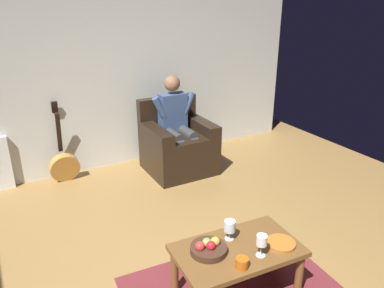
{
  "coord_description": "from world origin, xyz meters",
  "views": [
    {
      "loc": [
        1.17,
        1.74,
        2.18
      ],
      "look_at": [
        -0.55,
        -1.34,
        0.78
      ],
      "focal_mm": 35.19,
      "sensor_mm": 36.0,
      "label": 1
    }
  ],
  "objects_px": {
    "candle_jar": "(242,263)",
    "armchair": "(178,146)",
    "guitar": "(64,164)",
    "wine_glass_far": "(262,242)",
    "decorative_dish": "(281,243)",
    "fruit_bowl": "(209,248)",
    "wine_glass_near": "(230,227)",
    "coffee_table": "(237,256)",
    "person_seated": "(177,121)"
  },
  "relations": [
    {
      "from": "candle_jar",
      "to": "armchair",
      "type": "bearing_deg",
      "value": -107.17
    },
    {
      "from": "armchair",
      "to": "guitar",
      "type": "bearing_deg",
      "value": -15.63
    },
    {
      "from": "wine_glass_far",
      "to": "decorative_dish",
      "type": "height_order",
      "value": "wine_glass_far"
    },
    {
      "from": "guitar",
      "to": "decorative_dish",
      "type": "bearing_deg",
      "value": 110.62
    },
    {
      "from": "armchair",
      "to": "candle_jar",
      "type": "relative_size",
      "value": 10.17
    },
    {
      "from": "guitar",
      "to": "candle_jar",
      "type": "distance_m",
      "value": 2.91
    },
    {
      "from": "armchair",
      "to": "fruit_bowl",
      "type": "bearing_deg",
      "value": 68.71
    },
    {
      "from": "armchair",
      "to": "wine_glass_near",
      "type": "xyz_separation_m",
      "value": [
        0.64,
        2.12,
        0.2
      ]
    },
    {
      "from": "fruit_bowl",
      "to": "candle_jar",
      "type": "height_order",
      "value": "fruit_bowl"
    },
    {
      "from": "guitar",
      "to": "fruit_bowl",
      "type": "relative_size",
      "value": 3.7
    },
    {
      "from": "armchair",
      "to": "coffee_table",
      "type": "distance_m",
      "value": 2.34
    },
    {
      "from": "coffee_table",
      "to": "decorative_dish",
      "type": "height_order",
      "value": "decorative_dish"
    },
    {
      "from": "guitar",
      "to": "fruit_bowl",
      "type": "distance_m",
      "value": 2.64
    },
    {
      "from": "armchair",
      "to": "person_seated",
      "type": "distance_m",
      "value": 0.33
    },
    {
      "from": "wine_glass_far",
      "to": "decorative_dish",
      "type": "distance_m",
      "value": 0.24
    },
    {
      "from": "armchair",
      "to": "coffee_table",
      "type": "relative_size",
      "value": 0.96
    },
    {
      "from": "wine_glass_near",
      "to": "fruit_bowl",
      "type": "bearing_deg",
      "value": 14.6
    },
    {
      "from": "decorative_dish",
      "to": "guitar",
      "type": "bearing_deg",
      "value": -69.38
    },
    {
      "from": "person_seated",
      "to": "fruit_bowl",
      "type": "xyz_separation_m",
      "value": [
        0.86,
        2.18,
        -0.2
      ]
    },
    {
      "from": "coffee_table",
      "to": "candle_jar",
      "type": "height_order",
      "value": "candle_jar"
    },
    {
      "from": "coffee_table",
      "to": "candle_jar",
      "type": "distance_m",
      "value": 0.24
    },
    {
      "from": "armchair",
      "to": "wine_glass_far",
      "type": "relative_size",
      "value": 5.46
    },
    {
      "from": "guitar",
      "to": "candle_jar",
      "type": "xyz_separation_m",
      "value": [
        -0.63,
        2.83,
        0.25
      ]
    },
    {
      "from": "armchair",
      "to": "coffee_table",
      "type": "bearing_deg",
      "value": 74.19
    },
    {
      "from": "wine_glass_far",
      "to": "candle_jar",
      "type": "height_order",
      "value": "wine_glass_far"
    },
    {
      "from": "armchair",
      "to": "wine_glass_near",
      "type": "distance_m",
      "value": 2.22
    },
    {
      "from": "guitar",
      "to": "wine_glass_far",
      "type": "relative_size",
      "value": 5.88
    },
    {
      "from": "armchair",
      "to": "decorative_dish",
      "type": "relative_size",
      "value": 4.24
    },
    {
      "from": "decorative_dish",
      "to": "coffee_table",
      "type": "bearing_deg",
      "value": -21.81
    },
    {
      "from": "guitar",
      "to": "decorative_dish",
      "type": "distance_m",
      "value": 2.96
    },
    {
      "from": "wine_glass_near",
      "to": "fruit_bowl",
      "type": "height_order",
      "value": "wine_glass_near"
    },
    {
      "from": "person_seated",
      "to": "guitar",
      "type": "xyz_separation_m",
      "value": [
        1.38,
        -0.39,
        -0.45
      ]
    },
    {
      "from": "person_seated",
      "to": "wine_glass_far",
      "type": "distance_m",
      "value": 2.47
    },
    {
      "from": "person_seated",
      "to": "wine_glass_near",
      "type": "xyz_separation_m",
      "value": [
        0.64,
        2.13,
        -0.13
      ]
    },
    {
      "from": "coffee_table",
      "to": "wine_glass_near",
      "type": "relative_size",
      "value": 6.1
    },
    {
      "from": "guitar",
      "to": "wine_glass_far",
      "type": "xyz_separation_m",
      "value": [
        -0.83,
        2.79,
        0.33
      ]
    },
    {
      "from": "armchair",
      "to": "decorative_dish",
      "type": "height_order",
      "value": "armchair"
    },
    {
      "from": "person_seated",
      "to": "candle_jar",
      "type": "relative_size",
      "value": 13.56
    },
    {
      "from": "coffee_table",
      "to": "wine_glass_near",
      "type": "bearing_deg",
      "value": -94.73
    },
    {
      "from": "coffee_table",
      "to": "guitar",
      "type": "height_order",
      "value": "guitar"
    },
    {
      "from": "armchair",
      "to": "candle_jar",
      "type": "xyz_separation_m",
      "value": [
        0.75,
        2.43,
        0.14
      ]
    },
    {
      "from": "armchair",
      "to": "candle_jar",
      "type": "height_order",
      "value": "armchair"
    },
    {
      "from": "person_seated",
      "to": "fruit_bowl",
      "type": "relative_size",
      "value": 4.58
    },
    {
      "from": "armchair",
      "to": "decorative_dish",
      "type": "bearing_deg",
      "value": 82.11
    },
    {
      "from": "wine_glass_near",
      "to": "armchair",
      "type": "bearing_deg",
      "value": -106.82
    },
    {
      "from": "wine_glass_near",
      "to": "person_seated",
      "type": "bearing_deg",
      "value": -106.76
    },
    {
      "from": "wine_glass_far",
      "to": "coffee_table",
      "type": "bearing_deg",
      "value": -57.88
    },
    {
      "from": "wine_glass_near",
      "to": "fruit_bowl",
      "type": "relative_size",
      "value": 0.59
    },
    {
      "from": "person_seated",
      "to": "wine_glass_near",
      "type": "distance_m",
      "value": 2.22
    },
    {
      "from": "coffee_table",
      "to": "wine_glass_near",
      "type": "xyz_separation_m",
      "value": [
        -0.01,
        -0.13,
        0.17
      ]
    }
  ]
}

